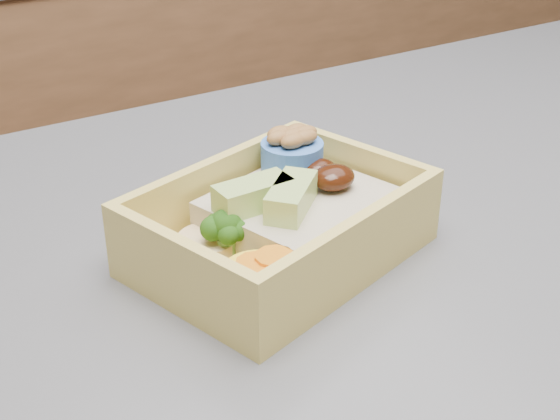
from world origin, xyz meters
TOP-DOWN VIEW (x-y plane):
  - bento_box at (-0.06, 0.03)m, footprint 0.20×0.17m

SIDE VIEW (x-z plane):
  - bento_box at x=-0.06m, z-range 0.91..0.97m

